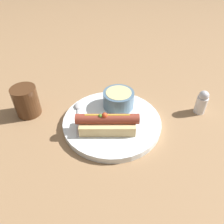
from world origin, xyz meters
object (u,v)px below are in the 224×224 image
at_px(soup_bowl, 119,99).
at_px(spoon, 78,110).
at_px(hot_dog, 107,123).
at_px(salt_shaker, 202,102).
at_px(drinking_glass, 26,101).

relative_size(soup_bowl, spoon, 0.70).
bearing_deg(hot_dog, salt_shaker, 18.66).
distance_m(hot_dog, spoon, 0.13).
bearing_deg(drinking_glass, spoon, 20.34).
bearing_deg(drinking_glass, soup_bowl, 27.59).
distance_m(hot_dog, soup_bowl, 0.11).
xyz_separation_m(spoon, drinking_glass, (-0.15, -0.06, 0.02)).
bearing_deg(spoon, drinking_glass, 79.58).
distance_m(soup_bowl, spoon, 0.13).
bearing_deg(soup_bowl, hot_dog, -82.06).
relative_size(soup_bowl, salt_shaker, 1.21).
xyz_separation_m(soup_bowl, spoon, (-0.10, -0.08, -0.03)).
bearing_deg(drinking_glass, salt_shaker, 25.90).
xyz_separation_m(soup_bowl, drinking_glass, (-0.26, -0.14, -0.00)).
relative_size(hot_dog, salt_shaker, 2.12).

